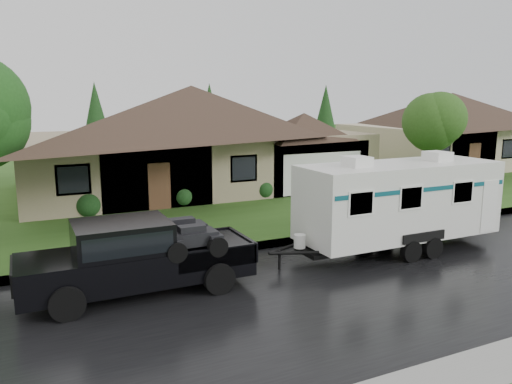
% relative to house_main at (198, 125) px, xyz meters
% --- Properties ---
extents(ground, '(140.00, 140.00, 0.00)m').
position_rel_house_main_xyz_m(ground, '(-2.29, -13.84, -3.59)').
color(ground, '#2F571B').
rests_on(ground, ground).
extents(road, '(140.00, 8.00, 0.01)m').
position_rel_house_main_xyz_m(road, '(-2.29, -15.84, -3.59)').
color(road, black).
rests_on(road, ground).
extents(curb, '(140.00, 0.50, 0.15)m').
position_rel_house_main_xyz_m(curb, '(-2.29, -11.59, -3.52)').
color(curb, gray).
rests_on(curb, ground).
extents(lawn, '(140.00, 26.00, 0.15)m').
position_rel_house_main_xyz_m(lawn, '(-2.29, 1.16, -3.52)').
color(lawn, '#2F571B').
rests_on(lawn, ground).
extents(house_main, '(19.44, 10.80, 6.90)m').
position_rel_house_main_xyz_m(house_main, '(0.00, 0.00, 0.00)').
color(house_main, gray).
rests_on(house_main, lawn).
extents(house_neighbor, '(15.12, 9.72, 6.45)m').
position_rel_house_main_xyz_m(house_neighbor, '(19.97, 0.50, -0.27)').
color(house_neighbor, '#C2B790').
rests_on(house_neighbor, lawn).
extents(tree_right_green, '(3.10, 3.10, 5.13)m').
position_rel_house_main_xyz_m(tree_right_green, '(10.81, -6.65, 0.12)').
color(tree_right_green, '#382B1E').
rests_on(tree_right_green, lawn).
extents(shrub_row, '(13.60, 1.00, 1.00)m').
position_rel_house_main_xyz_m(shrub_row, '(-0.29, -4.54, -2.94)').
color(shrub_row, '#143814').
rests_on(shrub_row, lawn).
extents(pickup_truck, '(5.93, 2.25, 1.98)m').
position_rel_house_main_xyz_m(pickup_truck, '(-6.57, -13.85, -2.53)').
color(pickup_truck, black).
rests_on(pickup_truck, ground).
extents(travel_trailer, '(7.32, 2.57, 3.28)m').
position_rel_house_main_xyz_m(travel_trailer, '(2.24, -13.85, -1.85)').
color(travel_trailer, silver).
rests_on(travel_trailer, ground).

